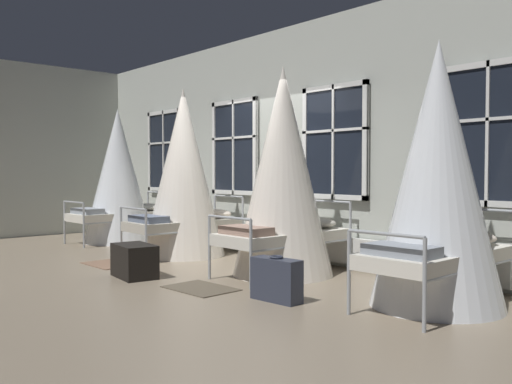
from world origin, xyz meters
The scene contains 11 objects.
ground centered at (0.00, 0.00, 0.00)m, with size 19.61×19.61×0.00m, color gray.
back_wall_with_windows centered at (0.00, 1.30, 1.77)m, with size 10.81×0.10×3.54m, color #B2B7AD.
window_bank centered at (0.00, 1.18, 0.96)m, with size 7.79×0.10×2.47m.
cot_first centered at (-3.36, 0.20, 1.21)m, with size 1.30×1.83×2.52m.
cot_second centered at (-1.12, 0.17, 1.28)m, with size 1.30×1.83×2.65m.
cot_third centered at (1.10, 0.20, 1.29)m, with size 1.30×1.81×2.68m.
cot_fourth centered at (3.31, 0.16, 1.26)m, with size 1.30×1.83×2.62m.
rug_second centered at (-1.10, -1.11, 0.01)m, with size 0.80×0.56×0.01m, color brown.
rug_third centered at (1.10, -1.11, 0.01)m, with size 0.80×0.56×0.01m, color brown.
suitcase_dark centered at (2.11, -0.87, 0.22)m, with size 0.57×0.25×0.47m.
travel_trunk centered at (0.00, -1.33, 0.21)m, with size 0.64×0.40×0.42m, color black.
Camera 1 is at (6.19, -4.76, 1.33)m, focal length 38.85 mm.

